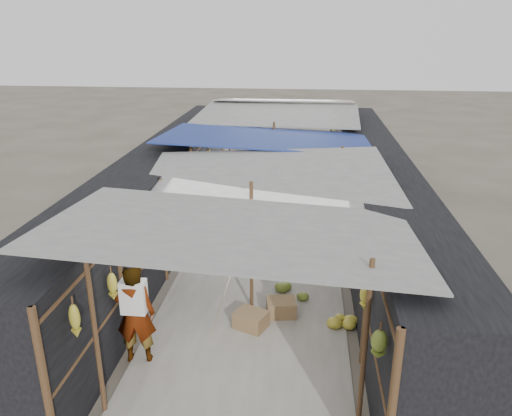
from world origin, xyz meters
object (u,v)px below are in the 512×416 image
(vendor_elderly, at_px, (135,314))
(vendor_seated, at_px, (331,211))
(shopper_blue, at_px, (272,187))
(crate_near, at_px, (251,320))
(black_basin, at_px, (300,214))

(vendor_elderly, xyz_separation_m, vendor_seated, (3.38, 6.42, -0.47))
(shopper_blue, relative_size, vendor_seated, 1.93)
(shopper_blue, height_order, vendor_seated, shopper_blue)
(crate_near, height_order, vendor_seated, vendor_seated)
(black_basin, distance_m, vendor_seated, 1.01)
(crate_near, relative_size, black_basin, 0.84)
(black_basin, xyz_separation_m, shopper_blue, (-0.86, 0.36, 0.69))
(crate_near, relative_size, shopper_blue, 0.35)
(crate_near, height_order, shopper_blue, shopper_blue)
(crate_near, xyz_separation_m, shopper_blue, (-0.07, 6.15, 0.62))
(shopper_blue, distance_m, vendor_seated, 1.94)
(vendor_elderly, bearing_deg, black_basin, -115.79)
(vendor_elderly, distance_m, vendor_seated, 7.27)
(black_basin, bearing_deg, shopper_blue, 157.34)
(black_basin, relative_size, vendor_seated, 0.81)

